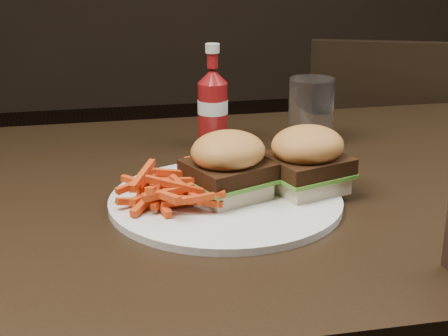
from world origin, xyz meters
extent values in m
cube|color=black|center=(0.00, 0.00, 0.73)|extent=(1.20, 0.80, 0.04)
cube|color=black|center=(0.47, 0.67, 0.43)|extent=(0.53, 0.53, 0.04)
cylinder|color=white|center=(-0.11, -0.07, 0.76)|extent=(0.32, 0.32, 0.01)
cube|color=beige|center=(-0.11, -0.06, 0.77)|extent=(0.12, 0.12, 0.02)
cube|color=beige|center=(0.00, -0.06, 0.77)|extent=(0.12, 0.11, 0.02)
cylinder|color=maroon|center=(-0.08, 0.20, 0.81)|extent=(0.07, 0.07, 0.10)
cylinder|color=white|center=(0.09, 0.18, 0.81)|extent=(0.09, 0.09, 0.12)
camera|label=1|loc=(-0.29, -0.92, 1.11)|focal=55.00mm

